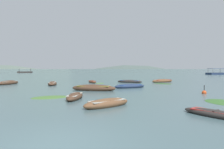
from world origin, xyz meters
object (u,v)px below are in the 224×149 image
rowboat_10 (92,82)px  rowboat_1 (9,83)px  ferry_0 (217,73)px  rowboat_9 (130,82)px  ferry_1 (25,72)px  rowboat_4 (94,88)px  rowboat_7 (107,103)px  rowboat_3 (130,86)px  rowboat_6 (52,83)px  rowboat_2 (75,96)px  rowboat_5 (216,114)px  mooring_buoy (204,93)px  rowboat_0 (162,81)px

rowboat_10 → rowboat_1: bearing=-161.9°
ferry_0 → rowboat_10: bearing=-132.1°
rowboat_9 → ferry_1: ferry_1 is taller
rowboat_1 → rowboat_4: size_ratio=0.80×
rowboat_10 → rowboat_4: bearing=-80.1°
rowboat_9 → ferry_1: (-53.06, 68.98, 0.28)m
rowboat_7 → rowboat_3: bearing=81.3°
rowboat_6 → rowboat_10: 6.46m
rowboat_6 → ferry_0: (44.55, 48.31, 0.26)m
rowboat_2 → rowboat_1: bearing=135.3°
rowboat_9 → ferry_0: size_ratio=0.51×
rowboat_4 → rowboat_9: rowboat_4 is taller
rowboat_2 → rowboat_9: 17.57m
rowboat_4 → rowboat_5: size_ratio=1.68×
ferry_1 → mooring_buoy: bearing=-54.3°
rowboat_0 → rowboat_5: bearing=-95.4°
rowboat_4 → rowboat_1: bearing=152.2°
rowboat_1 → rowboat_6: bearing=-5.0°
rowboat_3 → ferry_1: (-52.81, 77.39, 0.27)m
rowboat_1 → rowboat_6: size_ratio=0.92×
rowboat_6 → ferry_0: ferry_0 is taller
rowboat_0 → rowboat_3: rowboat_0 is taller
rowboat_2 → rowboat_4: (0.54, 5.57, 0.06)m
rowboat_9 → mooring_buoy: size_ratio=4.76×
rowboat_2 → rowboat_10: rowboat_2 is taller
rowboat_4 → rowboat_2: bearing=-95.5°
rowboat_6 → rowboat_5: bearing=-50.4°
rowboat_1 → rowboat_2: size_ratio=1.19×
rowboat_4 → mooring_buoy: size_ratio=5.36×
rowboat_0 → rowboat_2: rowboat_0 is taller
rowboat_10 → ferry_0: 59.29m
rowboat_6 → rowboat_10: size_ratio=1.29×
rowboat_2 → rowboat_3: (4.34, 8.55, 0.01)m
ferry_0 → rowboat_1: bearing=-137.0°
rowboat_1 → ferry_0: (51.13, 47.74, 0.24)m
rowboat_7 → rowboat_9: 19.82m
rowboat_4 → ferry_0: (37.87, 54.74, 0.21)m
rowboat_0 → rowboat_7: rowboat_0 is taller
rowboat_1 → ferry_1: size_ratio=0.50×
rowboat_1 → rowboat_5: rowboat_1 is taller
rowboat_4 → rowboat_7: size_ratio=1.56×
rowboat_9 → rowboat_10: size_ratio=1.31×
rowboat_0 → rowboat_4: bearing=-126.8°
rowboat_10 → ferry_1: 84.09m
rowboat_5 → rowboat_9: rowboat_9 is taller
rowboat_7 → rowboat_10: size_ratio=0.95×
rowboat_2 → mooring_buoy: bearing=18.4°
mooring_buoy → rowboat_7: bearing=-142.2°
rowboat_1 → rowboat_10: 11.98m
rowboat_6 → mooring_buoy: (16.91, -8.43, -0.09)m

